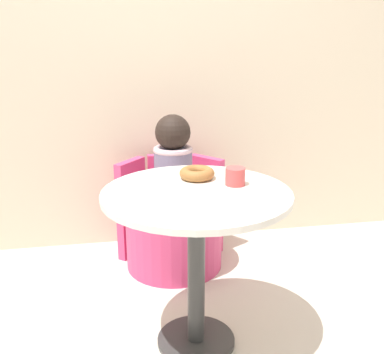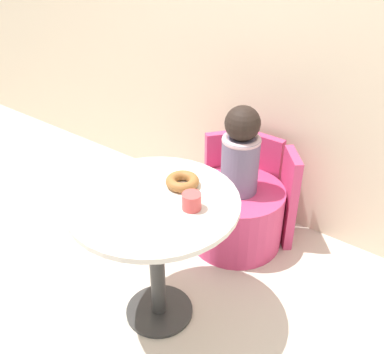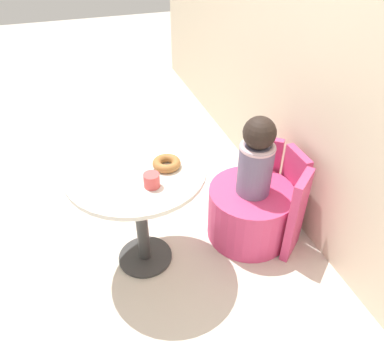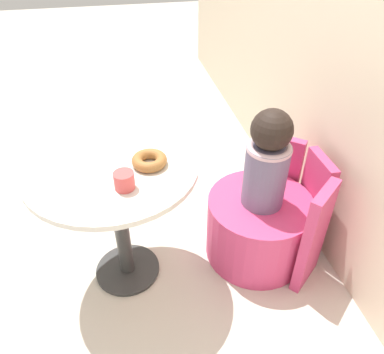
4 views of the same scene
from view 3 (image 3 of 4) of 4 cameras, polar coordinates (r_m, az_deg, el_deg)
ground_plane at (r=2.52m, az=-7.95°, el=-10.51°), size 12.00×12.00×0.00m
back_wall at (r=2.27m, az=19.75°, el=18.46°), size 6.00×0.06×2.40m
round_table at (r=2.07m, az=-8.22°, el=-1.98°), size 0.75×0.75×0.69m
tub_chair at (r=2.49m, az=8.78°, el=-5.37°), size 0.54×0.54×0.37m
booth_backrest at (r=2.52m, az=13.64°, el=-2.31°), size 0.64×0.24×0.59m
child_figure at (r=2.22m, az=9.81°, el=2.99°), size 0.21×0.21×0.51m
donut at (r=1.98m, az=-3.89°, el=2.10°), size 0.15×0.15×0.05m
cup at (r=1.84m, az=-6.16°, el=-0.50°), size 0.08×0.08×0.07m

